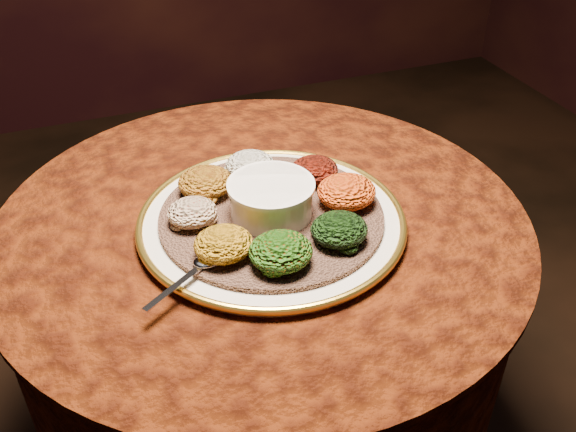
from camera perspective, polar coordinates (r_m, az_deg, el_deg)
name	(u,v)px	position (r m, az deg, el deg)	size (l,w,h in m)	color
table	(264,290)	(1.27, -2.14, -6.57)	(0.96, 0.96, 0.73)	black
platter	(272,221)	(1.12, -1.47, -0.44)	(0.58, 0.58, 0.02)	silver
injera	(271,216)	(1.11, -1.48, 0.01)	(0.39, 0.39, 0.01)	#895B44
stew_bowl	(271,196)	(1.09, -1.51, 1.76)	(0.15, 0.15, 0.06)	silver
spoon	(203,264)	(1.00, -7.54, -4.26)	(0.14, 0.10, 0.01)	silver
portion_ayib	(250,164)	(1.21, -3.42, 4.59)	(0.09, 0.09, 0.04)	beige
portion_kitfo	(314,170)	(1.19, 2.36, 4.14)	(0.09, 0.08, 0.04)	black
portion_tikil	(347,192)	(1.13, 5.23, 2.18)	(0.10, 0.10, 0.05)	#A3690D
portion_gomen	(339,229)	(1.04, 4.59, -1.19)	(0.09, 0.09, 0.04)	black
portion_mixveg	(281,251)	(0.99, -0.65, -3.16)	(0.10, 0.10, 0.05)	#942709
portion_kik	(223,244)	(1.01, -5.76, -2.49)	(0.09, 0.09, 0.05)	#BE7F10
portion_timatim	(192,212)	(1.09, -8.51, 0.32)	(0.08, 0.08, 0.04)	maroon
portion_shiro	(206,182)	(1.16, -7.33, 3.00)	(0.10, 0.09, 0.05)	#925F11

